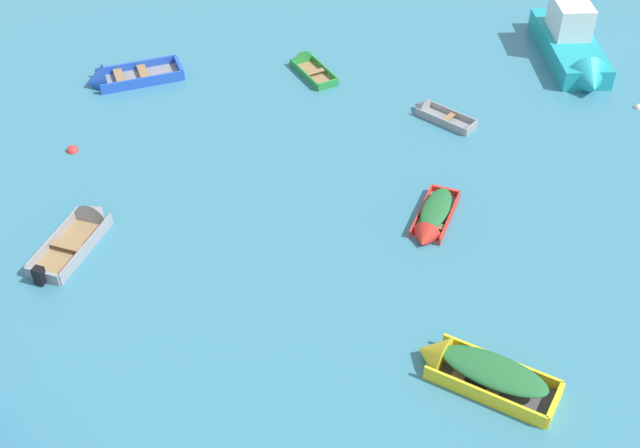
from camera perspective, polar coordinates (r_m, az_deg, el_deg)
The scene contains 9 objects.
rowboat_green_cluster_outer at distance 36.75m, azimuth -0.99°, elevation 10.92°, with size 2.15×2.99×0.94m.
rowboat_blue_center at distance 36.60m, azimuth -13.96°, elevation 9.64°, with size 4.24×2.58×1.36m.
rowboat_yellow_distant_center at distance 23.71m, azimuth 10.35°, elevation -9.70°, with size 4.13×3.25×1.29m.
rowboat_grey_back_row_right at distance 28.84m, azimuth -15.91°, elevation -0.29°, with size 2.47×3.89×1.18m.
motor_launch_turquoise_outer_left at distance 38.55m, azimuth 17.02°, elevation 11.60°, with size 2.19×6.68×2.69m.
rowboat_red_far_right at distance 28.19m, azimuth 7.68°, elevation 0.19°, with size 2.16×3.24×0.97m.
rowboat_grey_foreground_center at distance 33.81m, azimuth 7.72°, elevation 7.63°, with size 2.55×2.42×0.78m.
mooring_buoy_outer_edge at distance 32.93m, azimuth -16.65°, elevation 4.84°, with size 0.45×0.45×0.45m, color red.
mooring_buoy_midfield at distance 36.40m, azimuth 21.06°, elevation 7.43°, with size 0.36×0.36×0.36m, color silver.
Camera 1 is at (-0.79, -3.36, 18.37)m, focal length 46.54 mm.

